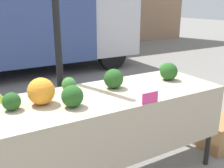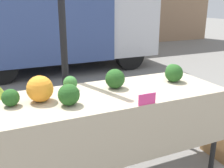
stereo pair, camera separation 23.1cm
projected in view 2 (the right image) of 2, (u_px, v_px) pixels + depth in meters
tent_pole at (63, 33)px, 2.64m from camera, size 0.07×0.07×2.70m
parked_truck at (54, 17)px, 6.36m from camera, size 4.53×2.03×2.45m
market_table at (115, 107)px, 2.31m from camera, size 2.05×0.77×0.88m
orange_cauliflower at (40, 89)px, 2.10m from camera, size 0.21×0.21×0.21m
romanesco_head at (0, 92)px, 2.20m from camera, size 0.12×0.12×0.10m
broccoli_head_0 at (69, 95)px, 2.03m from camera, size 0.17×0.17×0.17m
broccoli_head_1 at (70, 83)px, 2.39m from camera, size 0.13×0.13×0.13m
broccoli_head_2 at (172, 70)px, 2.82m from camera, size 0.14×0.14×0.14m
broccoli_head_3 at (174, 73)px, 2.63m from camera, size 0.18×0.18×0.18m
broccoli_head_4 at (11, 98)px, 2.02m from camera, size 0.14×0.14×0.14m
broccoli_head_5 at (115, 79)px, 2.43m from camera, size 0.18×0.18×0.18m
price_sign at (147, 99)px, 2.05m from camera, size 0.15×0.01×0.09m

